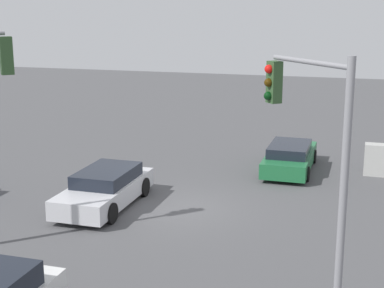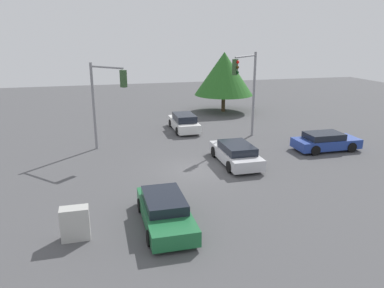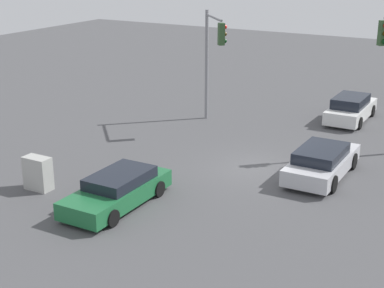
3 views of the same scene
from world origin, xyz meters
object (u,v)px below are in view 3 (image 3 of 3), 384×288
Objects in this scene: sedan_green at (118,190)px; traffic_signal_cross at (213,49)px; sedan_white at (351,109)px; electrical_cabinet at (38,173)px; sedan_silver at (322,162)px.

traffic_signal_cross is (-1.82, 10.83, 3.39)m from sedan_green.
electrical_cabinet is at bearing -117.21° from sedan_white.
traffic_signal_cross reaches higher than sedan_green.
sedan_green is at bearing -131.02° from sedan_silver.
sedan_silver is 0.80× the size of traffic_signal_cross.
sedan_silver is 11.34m from electrical_cabinet.
sedan_white is at bearing 82.55° from traffic_signal_cross.
sedan_green is 0.80× the size of traffic_signal_cross.
sedan_white is 17.37m from electrical_cabinet.
sedan_green is (-4.38, -15.12, -0.08)m from sedan_white.
sedan_white is at bearing -106.16° from sedan_green.
traffic_signal_cross is at bearing -80.45° from sedan_green.
sedan_white is at bearing 62.79° from electrical_cabinet.
sedan_silver is 9.24m from traffic_signal_cross.
sedan_green is 3.58m from electrical_cabinet.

